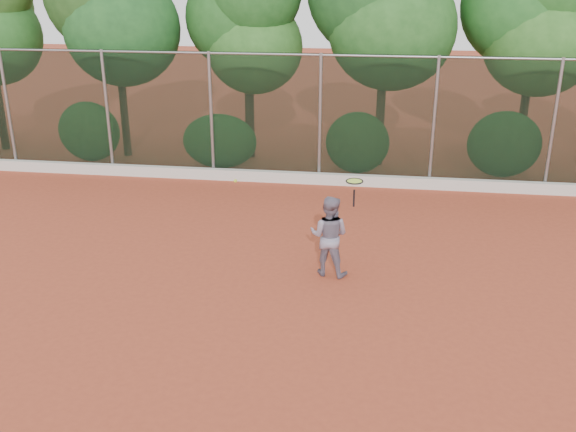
# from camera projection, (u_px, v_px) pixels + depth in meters

# --- Properties ---
(ground) EXTENTS (80.00, 80.00, 0.00)m
(ground) POSITION_uv_depth(u_px,v_px,m) (280.00, 302.00, 11.37)
(ground) COLOR #A23F26
(ground) RESTS_ON ground
(concrete_curb) EXTENTS (24.00, 0.20, 0.30)m
(concrete_curb) POSITION_uv_depth(u_px,v_px,m) (318.00, 179.00, 17.62)
(concrete_curb) COLOR beige
(concrete_curb) RESTS_ON ground
(tennis_player) EXTENTS (0.87, 0.74, 1.58)m
(tennis_player) POSITION_uv_depth(u_px,v_px,m) (329.00, 236.00, 12.15)
(tennis_player) COLOR slate
(tennis_player) RESTS_ON ground
(chainlink_fence) EXTENTS (24.09, 0.09, 3.50)m
(chainlink_fence) POSITION_uv_depth(u_px,v_px,m) (320.00, 116.00, 17.17)
(chainlink_fence) COLOR black
(chainlink_fence) RESTS_ON ground
(foliage_backdrop) EXTENTS (23.70, 3.63, 7.55)m
(foliage_backdrop) POSITION_uv_depth(u_px,v_px,m) (309.00, 12.00, 18.17)
(foliage_backdrop) COLOR #492B1C
(foliage_backdrop) RESTS_ON ground
(tennis_racket) EXTENTS (0.37, 0.38, 0.54)m
(tennis_racket) POSITION_uv_depth(u_px,v_px,m) (354.00, 183.00, 11.67)
(tennis_racket) COLOR black
(tennis_racket) RESTS_ON ground
(tennis_ball_in_flight) EXTENTS (0.07, 0.07, 0.07)m
(tennis_ball_in_flight) POSITION_uv_depth(u_px,v_px,m) (235.00, 181.00, 12.54)
(tennis_ball_in_flight) COLOR #B7D12F
(tennis_ball_in_flight) RESTS_ON ground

